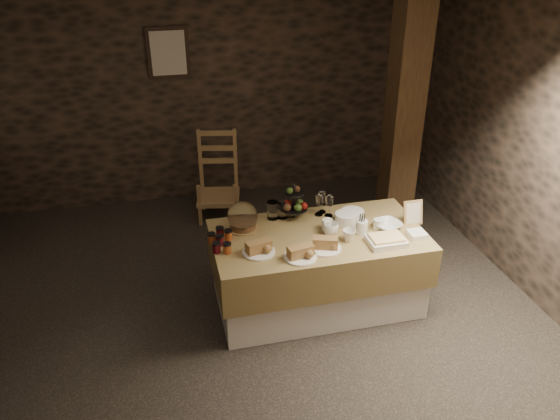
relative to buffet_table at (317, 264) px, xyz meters
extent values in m
cube|color=black|center=(-0.85, -0.08, -0.40)|extent=(5.50, 5.00, 0.01)
cube|color=black|center=(-0.85, 2.42, 0.90)|extent=(5.50, 0.02, 2.60)
cube|color=black|center=(1.90, -0.08, 0.90)|extent=(0.02, 5.00, 2.60)
cube|color=silver|center=(0.00, 0.00, -0.07)|extent=(1.71, 0.88, 0.67)
cube|color=brown|center=(0.00, 0.00, 0.12)|extent=(1.77, 0.94, 0.36)
cube|color=olive|center=(-0.62, 1.79, -0.16)|extent=(0.54, 0.52, 0.05)
cube|color=olive|center=(-0.62, 1.98, 0.36)|extent=(0.44, 0.12, 0.44)
cube|color=black|center=(1.16, 1.00, 0.90)|extent=(0.30, 0.30, 2.60)
cube|color=black|center=(-1.00, 2.39, 1.35)|extent=(0.45, 0.03, 0.55)
cube|color=beige|center=(-1.00, 2.36, 1.35)|extent=(0.37, 0.01, 0.47)
cylinder|color=white|center=(0.28, 0.11, 0.35)|extent=(0.19, 0.19, 0.10)
cylinder|color=white|center=(0.36, 0.18, 0.34)|extent=(0.20, 0.20, 0.08)
cylinder|color=white|center=(0.35, -0.07, 0.36)|extent=(0.10, 0.10, 0.12)
imported|color=white|center=(0.09, -0.03, 0.35)|extent=(0.17, 0.17, 0.10)
imported|color=white|center=(0.21, -0.16, 0.35)|extent=(0.12, 0.12, 0.10)
cylinder|color=white|center=(0.09, 0.05, 0.35)|extent=(0.09, 0.09, 0.09)
cylinder|color=white|center=(0.52, -0.03, 0.34)|extent=(0.08, 0.08, 0.09)
imported|color=white|center=(0.60, -0.04, 0.33)|extent=(0.28, 0.28, 0.06)
cylinder|color=olive|center=(-0.60, 0.24, 0.30)|extent=(0.26, 0.26, 0.01)
cylinder|color=#54311A|center=(-0.60, 0.24, 0.35)|extent=(0.22, 0.22, 0.07)
sphere|color=white|center=(-0.60, 0.24, 0.42)|extent=(0.26, 0.26, 0.26)
cylinder|color=black|center=(-0.13, 0.33, 0.46)|extent=(0.02, 0.02, 0.33)
cylinder|color=black|center=(-0.13, 0.33, 0.39)|extent=(0.23, 0.23, 0.01)
cylinder|color=black|center=(-0.13, 0.33, 0.53)|extent=(0.17, 0.17, 0.01)
sphere|color=#416926|center=(-0.07, 0.36, 0.42)|extent=(0.07, 0.07, 0.07)
sphere|color=maroon|center=(-0.17, 0.37, 0.42)|extent=(0.07, 0.07, 0.07)
sphere|color=#416926|center=(-0.11, 0.27, 0.42)|extent=(0.07, 0.07, 0.07)
sphere|color=brown|center=(-0.19, 0.30, 0.42)|extent=(0.07, 0.07, 0.07)
sphere|color=maroon|center=(-0.05, 0.29, 0.42)|extent=(0.07, 0.07, 0.07)
cylinder|color=white|center=(-0.54, -0.17, 0.31)|extent=(0.26, 0.26, 0.01)
cube|color=brown|center=(-0.54, -0.17, 0.36)|extent=(0.22, 0.14, 0.09)
cylinder|color=white|center=(-0.24, -0.31, 0.31)|extent=(0.26, 0.26, 0.01)
cube|color=brown|center=(-0.24, -0.31, 0.36)|extent=(0.21, 0.13, 0.09)
cylinder|color=white|center=(-0.02, -0.24, 0.31)|extent=(0.26, 0.26, 0.01)
cube|color=brown|center=(-0.02, -0.24, 0.36)|extent=(0.22, 0.15, 0.09)
cylinder|color=#580D16|center=(-0.82, 0.02, 0.34)|extent=(0.06, 0.06, 0.07)
cylinder|color=#B04F20|center=(-0.78, -0.11, 0.34)|extent=(0.06, 0.06, 0.07)
cylinder|color=#580D16|center=(-0.86, -0.08, 0.34)|extent=(0.06, 0.06, 0.07)
cylinder|color=#B04F20|center=(-0.74, 0.09, 0.34)|extent=(0.06, 0.06, 0.07)
cylinder|color=#580D16|center=(-0.80, 0.15, 0.34)|extent=(0.06, 0.06, 0.07)
cylinder|color=#B04F20|center=(-0.88, 0.07, 0.34)|extent=(0.06, 0.06, 0.07)
cube|color=white|center=(0.48, -0.28, 0.32)|extent=(0.30, 0.22, 0.05)
cube|color=#FFD58A|center=(0.48, -0.28, 0.36)|extent=(0.26, 0.18, 0.02)
cube|color=white|center=(0.78, -0.23, 0.32)|extent=(0.14, 0.14, 0.04)
cube|color=olive|center=(0.85, 0.01, 0.39)|extent=(0.17, 0.07, 0.22)
cylinder|color=white|center=(-0.31, 0.36, 0.38)|extent=(0.10, 0.10, 0.16)
cylinder|color=white|center=(-0.22, 0.35, 0.37)|extent=(0.09, 0.09, 0.14)
camera|label=1|loc=(-1.23, -3.74, 2.61)|focal=35.00mm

